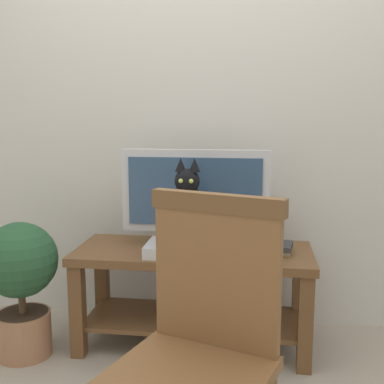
# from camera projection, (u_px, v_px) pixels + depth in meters

# --- Properties ---
(back_wall) EXTENTS (7.00, 0.12, 2.80)m
(back_wall) POSITION_uv_depth(u_px,v_px,m) (201.00, 85.00, 2.84)
(back_wall) COLOR beige
(back_wall) RESTS_ON ground
(tv_stand) EXTENTS (1.24, 0.50, 0.53)m
(tv_stand) POSITION_uv_depth(u_px,v_px,m) (193.00, 279.00, 2.59)
(tv_stand) COLOR brown
(tv_stand) RESTS_ON ground
(tv) EXTENTS (0.78, 0.20, 0.52)m
(tv) POSITION_uv_depth(u_px,v_px,m) (195.00, 196.00, 2.59)
(tv) COLOR #B7B7BC
(tv) RESTS_ON tv_stand
(media_box) EXTENTS (0.42, 0.26, 0.06)m
(media_box) POSITION_uv_depth(u_px,v_px,m) (189.00, 249.00, 2.46)
(media_box) COLOR #BCBCC1
(media_box) RESTS_ON tv_stand
(cat) EXTENTS (0.22, 0.30, 0.44)m
(cat) POSITION_uv_depth(u_px,v_px,m) (189.00, 213.00, 2.42)
(cat) COLOR black
(cat) RESTS_ON media_box
(wooden_chair) EXTENTS (0.58, 0.58, 0.99)m
(wooden_chair) POSITION_uv_depth(u_px,v_px,m) (200.00, 334.00, 1.52)
(wooden_chair) COLOR brown
(wooden_chair) RESTS_ON ground
(book_stack) EXTENTS (0.19, 0.18, 0.05)m
(book_stack) POSITION_uv_depth(u_px,v_px,m) (274.00, 247.00, 2.50)
(book_stack) COLOR beige
(book_stack) RESTS_ON tv_stand
(potted_plant) EXTENTS (0.38, 0.38, 0.70)m
(potted_plant) POSITION_uv_depth(u_px,v_px,m) (21.00, 279.00, 2.48)
(potted_plant) COLOR #9E6B4C
(potted_plant) RESTS_ON ground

